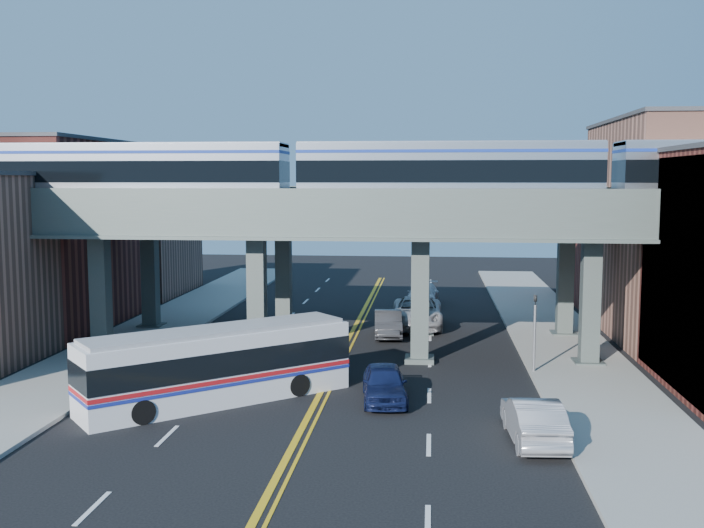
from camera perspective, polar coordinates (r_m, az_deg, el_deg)
The scene contains 19 objects.
ground at distance 31.09m, azimuth -2.83°, elevation -10.31°, with size 120.00×120.00×0.00m, color black.
sidewalk_west at distance 43.48m, azimuth -16.02°, elevation -5.65°, with size 5.00×70.00×0.16m, color gray.
sidewalk_east at distance 41.02m, azimuth 15.57°, elevation -6.34°, with size 5.00×70.00×0.16m, color gray.
building_west_b at distance 51.06m, azimuth -21.01°, elevation 2.05°, with size 8.00×14.00×11.00m, color maroon.
building_west_c at distance 63.01m, azimuth -15.64°, elevation 1.58°, with size 8.00×10.00×8.00m, color #A36954.
building_east_b at distance 47.65m, azimuth 22.88°, elevation 2.31°, with size 8.00×14.00×12.00m, color #A36954.
building_east_c at distance 60.27m, azimuth 19.22°, elevation 1.74°, with size 8.00×10.00×9.00m, color maroon.
mural_panel at distance 35.17m, azimuth 22.35°, elevation -0.93°, with size 0.10×9.50×9.50m, color #2AAEB8.
elevated_viaduct_near at distance 37.80m, azimuth -1.06°, elevation 2.62°, with size 52.00×3.60×7.40m.
elevated_viaduct_far at distance 44.75m, azimuth 0.01°, elevation 3.18°, with size 52.00×3.60×7.40m.
transit_train at distance 37.47m, azimuth 6.99°, elevation 6.61°, with size 43.75×2.74×3.19m.
stop_sign at distance 33.49m, azimuth -1.56°, elevation -5.99°, with size 0.76×0.09×2.63m.
traffic_signal at distance 36.36m, azimuth 13.15°, elevation -4.31°, with size 0.15×0.18×4.10m.
transit_bus at distance 31.77m, azimuth -9.73°, elevation -7.32°, with size 9.92×8.96×2.82m.
car_lane_a at distance 31.61m, azimuth 2.38°, elevation -8.65°, with size 1.72×4.29×1.46m, color #111940.
car_lane_b at distance 44.26m, azimuth 2.64°, elevation -4.37°, with size 1.51×4.34×1.43m, color #303032.
car_lane_c at distance 47.07m, azimuth 4.75°, elevation -3.53°, with size 2.95×6.39×1.78m, color #BAB9BB.
car_lane_d at distance 55.37m, azimuth 5.15°, elevation -2.22°, with size 2.07×5.10×1.48m, color #BDBCC1.
car_parked_curb at distance 27.62m, azimuth 13.08°, elevation -10.96°, with size 1.61×4.60×1.52m, color #98989C.
Camera 1 is at (4.51, -29.46, 8.84)m, focal length 40.00 mm.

